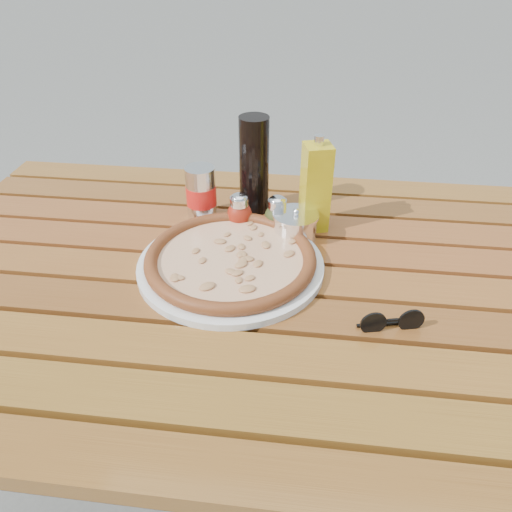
# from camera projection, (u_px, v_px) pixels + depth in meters

# --- Properties ---
(ground) EXTENTS (60.00, 60.00, 0.00)m
(ground) POSITION_uv_depth(u_px,v_px,m) (255.00, 493.00, 1.38)
(ground) COLOR #61605C
(ground) RESTS_ON ground
(table) EXTENTS (1.40, 0.90, 0.75)m
(table) POSITION_uv_depth(u_px,v_px,m) (255.00, 305.00, 0.99)
(table) COLOR #341F0C
(table) RESTS_ON ground
(plate) EXTENTS (0.43, 0.43, 0.01)m
(plate) POSITION_uv_depth(u_px,v_px,m) (231.00, 265.00, 0.97)
(plate) COLOR silver
(plate) RESTS_ON table
(pizza) EXTENTS (0.42, 0.42, 0.03)m
(pizza) POSITION_uv_depth(u_px,v_px,m) (231.00, 258.00, 0.96)
(pizza) COLOR #FEDEB6
(pizza) RESTS_ON plate
(pepper_shaker) EXTENTS (0.05, 0.05, 0.08)m
(pepper_shaker) POSITION_uv_depth(u_px,v_px,m) (239.00, 211.00, 1.08)
(pepper_shaker) COLOR #AA2713
(pepper_shaker) RESTS_ON table
(oregano_shaker) EXTENTS (0.07, 0.07, 0.08)m
(oregano_shaker) POSITION_uv_depth(u_px,v_px,m) (277.00, 214.00, 1.07)
(oregano_shaker) COLOR #3D451B
(oregano_shaker) RESTS_ON table
(dark_bottle) EXTENTS (0.08, 0.08, 0.22)m
(dark_bottle) POSITION_uv_depth(u_px,v_px,m) (254.00, 166.00, 1.10)
(dark_bottle) COLOR black
(dark_bottle) RESTS_ON table
(soda_can) EXTENTS (0.09, 0.09, 0.12)m
(soda_can) POSITION_uv_depth(u_px,v_px,m) (201.00, 193.00, 1.10)
(soda_can) COLOR silver
(soda_can) RESTS_ON table
(olive_oil_cruet) EXTENTS (0.07, 0.07, 0.21)m
(olive_oil_cruet) POSITION_uv_depth(u_px,v_px,m) (316.00, 187.00, 1.04)
(olive_oil_cruet) COLOR gold
(olive_oil_cruet) RESTS_ON table
(parmesan_tin) EXTENTS (0.11, 0.11, 0.07)m
(parmesan_tin) POSITION_uv_depth(u_px,v_px,m) (295.00, 226.00, 1.04)
(parmesan_tin) COLOR silver
(parmesan_tin) RESTS_ON table
(sunglasses) EXTENTS (0.11, 0.05, 0.04)m
(sunglasses) POSITION_uv_depth(u_px,v_px,m) (392.00, 322.00, 0.82)
(sunglasses) COLOR black
(sunglasses) RESTS_ON table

